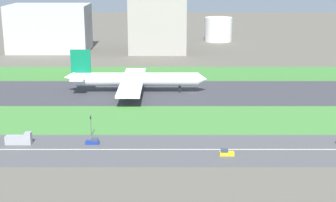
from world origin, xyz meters
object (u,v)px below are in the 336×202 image
airliner (131,79)px  fuel_tank_west (216,29)px  car_5 (91,142)px  terminal_building (47,28)px  truck_2 (17,140)px  hangar_building (156,12)px  car_2 (224,153)px  traffic_light (89,124)px

airliner → fuel_tank_west: bearing=71.2°
airliner → car_5: (-8.48, -68.00, -5.31)m
fuel_tank_west → terminal_building: bearing=-159.0°
truck_2 → terminal_building: (-30.87, 182.00, 13.80)m
truck_2 → hangar_building: bearing=77.2°
airliner → hangar_building: 116.04m
truck_2 → fuel_tank_west: fuel_tank_west is taller
fuel_tank_west → car_5: bearing=-105.4°
airliner → car_2: 85.16m
traffic_light → terminal_building: (-53.02, 174.01, 11.18)m
car_2 → terminal_building: (-97.01, 192.00, 14.55)m
car_5 → terminal_building: size_ratio=0.08×
car_2 → hangar_building: bearing=-82.7°
airliner → traffic_light: airliner is taller
car_2 → traffic_light: (-43.99, 17.99, 3.37)m
airliner → car_5: airliner is taller
traffic_light → fuel_tank_west: (64.41, 219.01, 4.70)m
traffic_light → car_5: bearing=-77.7°
car_5 → traffic_light: traffic_light is taller
truck_2 → traffic_light: traffic_light is taller
truck_2 → traffic_light: (22.15, 7.99, 2.62)m
airliner → fuel_tank_west: (54.19, 159.00, 2.76)m
car_2 → car_5: 43.42m
car_2 → car_5: (-42.25, 10.00, 0.00)m
truck_2 → terminal_building: bearing=99.6°
truck_2 → car_2: bearing=-8.6°
terminal_building → traffic_light: bearing=-73.1°
airliner → terminal_building: terminal_building is taller
traffic_light → hangar_building: bearing=83.7°
car_2 → traffic_light: bearing=-22.2°
car_5 → traffic_light: size_ratio=0.61×
car_2 → hangar_building: (-24.66, 192.00, 24.95)m
car_5 → hangar_building: bearing=84.5°
airliner → car_2: (33.77, -78.00, -5.31)m
car_5 → truck_2: bearing=-180.0°
terminal_building → truck_2: bearing=-80.4°
car_2 → fuel_tank_west: (20.42, 237.00, 8.06)m
airliner → terminal_building: bearing=119.0°
car_5 → terminal_building: terminal_building is taller
car_2 → car_5: bearing=-13.3°
car_2 → terminal_building: 215.61m
car_2 → airliner: bearing=-66.6°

